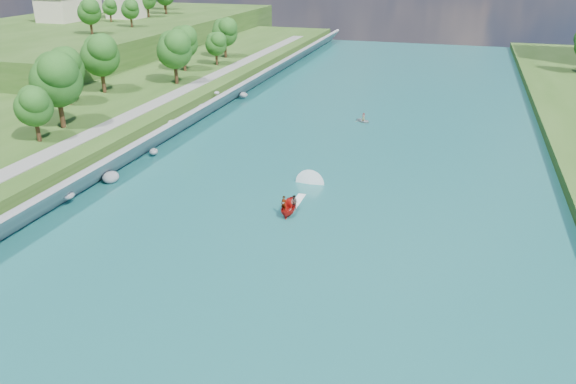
% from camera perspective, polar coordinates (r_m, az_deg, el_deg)
% --- Properties ---
extents(ground, '(260.00, 260.00, 0.00)m').
position_cam_1_polar(ground, '(52.09, -1.28, -6.88)').
color(ground, '#2D5119').
rests_on(ground, ground).
extents(river_water, '(55.00, 240.00, 0.10)m').
position_cam_1_polar(river_water, '(69.44, 3.90, 1.09)').
color(river_water, '#185C59').
rests_on(river_water, ground).
extents(ridge_west, '(60.00, 120.00, 9.00)m').
position_cam_1_polar(ridge_west, '(169.78, -18.49, 14.70)').
color(ridge_west, '#2D5119').
rests_on(ridge_west, ground).
extents(riprap_bank, '(3.55, 236.00, 4.05)m').
position_cam_1_polar(riprap_bank, '(77.74, -15.10, 4.12)').
color(riprap_bank, slate).
rests_on(riprap_bank, ground).
extents(riverside_path, '(3.00, 200.00, 0.10)m').
position_cam_1_polar(riverside_path, '(81.50, -18.96, 5.83)').
color(riverside_path, gray).
rests_on(riverside_path, berm_west).
extents(ridge_houses, '(29.50, 29.50, 8.40)m').
position_cam_1_polar(ridge_houses, '(176.52, -19.64, 17.73)').
color(ridge_houses, beige).
rests_on(ridge_houses, ridge_west).
extents(trees_ridge, '(20.48, 65.61, 10.33)m').
position_cam_1_polar(trees_ridge, '(170.22, -14.51, 18.26)').
color(trees_ridge, '#134715').
rests_on(trees_ridge, ridge_west).
extents(motorboat, '(3.60, 18.71, 2.15)m').
position_cam_1_polar(motorboat, '(62.03, 0.57, -0.97)').
color(motorboat, '#B4130E').
rests_on(motorboat, river_water).
extents(raft, '(3.35, 3.22, 1.51)m').
position_cam_1_polar(raft, '(94.90, 7.66, 7.26)').
color(raft, '#999DA2').
rests_on(raft, river_water).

